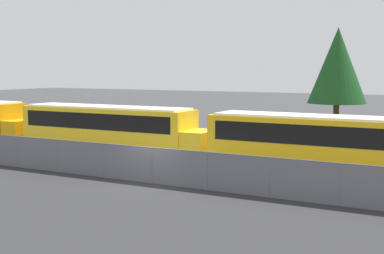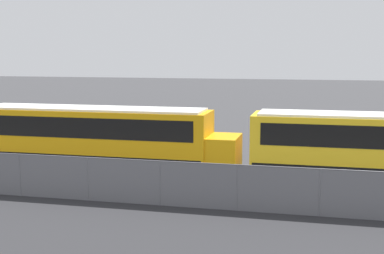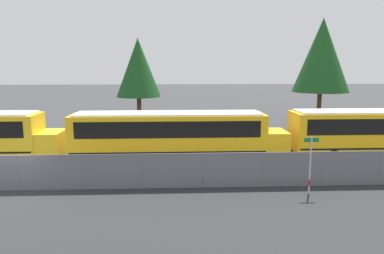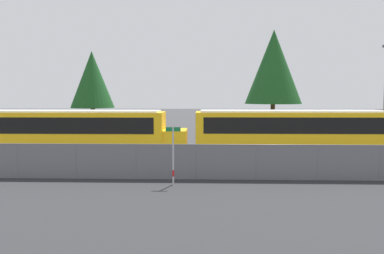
# 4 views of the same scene
# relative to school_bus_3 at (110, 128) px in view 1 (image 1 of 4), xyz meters

# --- Properties ---
(ground_plane) EXTENTS (200.00, 200.00, 0.00)m
(ground_plane) POSITION_rel_school_bus_3_xyz_m (5.98, -4.59, -1.96)
(ground_plane) COLOR #38383A
(road_strip) EXTENTS (154.39, 12.00, 0.01)m
(road_strip) POSITION_rel_school_bus_3_xyz_m (5.98, -10.59, -1.96)
(road_strip) COLOR #2B2B2D
(road_strip) RESTS_ON ground_plane
(fence) EXTENTS (120.46, 0.07, 1.78)m
(fence) POSITION_rel_school_bus_3_xyz_m (5.98, -4.59, -1.05)
(fence) COLOR #9EA0A5
(fence) RESTS_ON ground_plane
(school_bus_3) EXTENTS (13.00, 2.48, 3.29)m
(school_bus_3) POSITION_rel_school_bus_3_xyz_m (0.00, 0.00, 0.00)
(school_bus_3) COLOR yellow
(school_bus_3) RESTS_ON ground_plane
(school_bus_4) EXTENTS (13.00, 2.48, 3.29)m
(school_bus_4) POSITION_rel_school_bus_3_xyz_m (13.53, -0.45, 0.00)
(school_bus_4) COLOR yellow
(school_bus_4) RESTS_ON ground_plane
(tree_2) EXTENTS (4.40, 4.40, 8.66)m
(tree_2) POSITION_rel_school_bus_3_xyz_m (10.12, 14.77, 3.82)
(tree_2) COLOR #51381E
(tree_2) RESTS_ON ground_plane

